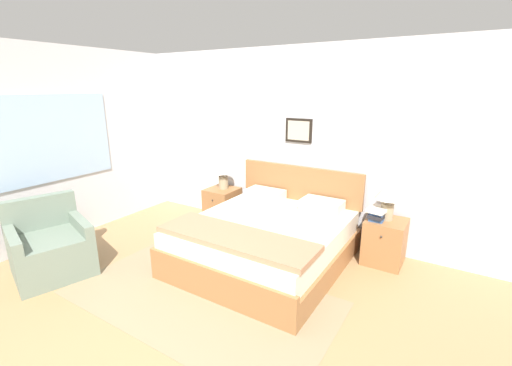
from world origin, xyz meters
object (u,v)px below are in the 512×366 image
object	(u,v)px
bed	(266,240)
nightstand_by_door	(385,241)
table_lamp_near_window	(223,168)
armchair	(50,248)
table_lamp_by_door	(389,193)
nightstand_near_window	(222,205)

from	to	relation	value
bed	nightstand_by_door	world-z (taller)	bed
nightstand_by_door	table_lamp_near_window	distance (m)	2.51
armchair	nightstand_by_door	distance (m)	3.90
armchair	table_lamp_near_window	size ratio (longest dim) A/B	2.03
bed	table_lamp_near_window	distance (m)	1.55
table_lamp_near_window	nightstand_by_door	bearing A→B (deg)	-0.65
bed	table_lamp_by_door	distance (m)	1.55
armchair	nightstand_by_door	bearing A→B (deg)	142.05
nightstand_near_window	table_lamp_near_window	bearing A→B (deg)	68.03
armchair	table_lamp_by_door	bearing A→B (deg)	142.51
table_lamp_near_window	bed	bearing A→B (deg)	-32.44
armchair	table_lamp_by_door	size ratio (longest dim) A/B	2.03
armchair	nightstand_near_window	size ratio (longest dim) A/B	1.80
nightstand_by_door	table_lamp_by_door	xyz separation A→B (m)	(-0.02, 0.03, 0.60)
nightstand_near_window	table_lamp_by_door	size ratio (longest dim) A/B	1.13
nightstand_near_window	table_lamp_by_door	distance (m)	2.50
bed	nightstand_by_door	distance (m)	1.43
table_lamp_near_window	table_lamp_by_door	distance (m)	2.42
nightstand_near_window	table_lamp_near_window	size ratio (longest dim) A/B	1.13
nightstand_by_door	bed	bearing A→B (deg)	-148.73
nightstand_near_window	table_lamp_near_window	world-z (taller)	table_lamp_near_window
bed	nightstand_by_door	bearing A→B (deg)	31.27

